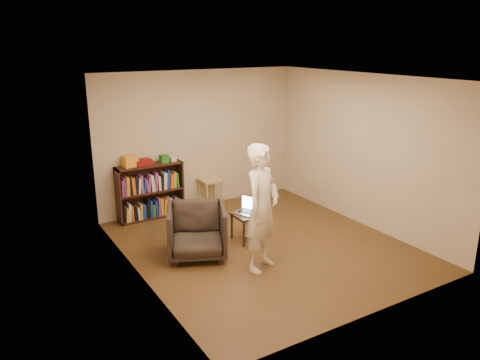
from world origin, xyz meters
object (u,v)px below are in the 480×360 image
stool (210,185)px  laptop (248,209)px  armchair (197,231)px  person (262,208)px  side_table (248,218)px  bookshelf (150,194)px

stool → laptop: size_ratio=1.31×
armchair → laptop: size_ratio=2.01×
armchair → person: person is taller
stool → side_table: 1.71m
laptop → armchair: bearing=-107.8°
side_table → person: person is taller
bookshelf → side_table: 2.03m
bookshelf → stool: bookshelf is taller
laptop → bookshelf: bearing=-176.0°
armchair → side_table: (0.95, 0.10, -0.02)m
armchair → laptop: (0.98, 0.14, 0.12)m
bookshelf → armchair: (0.02, -1.87, -0.05)m
side_table → person: size_ratio=0.25×
bookshelf → stool: size_ratio=2.12×
stool → person: 2.70m
laptop → person: 1.10m
stool → laptop: laptop is taller
person → bookshelf: bearing=75.7°
armchair → bookshelf: bearing=115.2°
stool → side_table: bearing=-97.0°
stool → side_table: size_ratio=1.26×
laptop → person: person is taller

